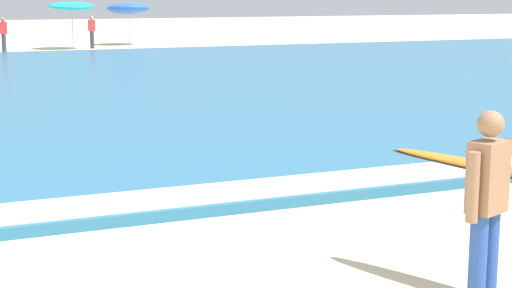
{
  "coord_description": "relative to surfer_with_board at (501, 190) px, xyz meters",
  "views": [
    {
      "loc": [
        -1.54,
        -4.66,
        2.67
      ],
      "look_at": [
        1.78,
        3.08,
        1.1
      ],
      "focal_mm": 57.2,
      "sensor_mm": 36.0,
      "label": 1
    }
  ],
  "objects": [
    {
      "name": "surf_foam",
      "position": [
        -2.99,
        4.21,
        -0.88
      ],
      "size": [
        120.0,
        1.0,
        0.01
      ],
      "primitive_type": "cube",
      "color": "white",
      "rests_on": "sea"
    },
    {
      "name": "surfer_with_board",
      "position": [
        0.0,
        0.0,
        0.0
      ],
      "size": [
        1.33,
        2.52,
        1.73
      ],
      "color": "#284CA3",
      "rests_on": "ground"
    },
    {
      "name": "beach_umbrella_4",
      "position": [
        2.91,
        34.44,
        1.01
      ],
      "size": [
        2.21,
        2.23,
        2.29
      ],
      "color": "beige",
      "rests_on": "ground"
    },
    {
      "name": "beach_umbrella_5",
      "position": [
        6.23,
        36.54,
        0.85
      ],
      "size": [
        2.23,
        2.26,
        2.22
      ],
      "color": "beige",
      "rests_on": "ground"
    },
    {
      "name": "beachgoer_near_row_right",
      "position": [
        -0.4,
        33.35,
        -0.18
      ],
      "size": [
        0.32,
        0.2,
        1.58
      ],
      "color": "#383842",
      "rests_on": "ground"
    },
    {
      "name": "beachgoer_near_row_left",
      "position": [
        3.84,
        34.45,
        -0.18
      ],
      "size": [
        0.32,
        0.2,
        1.58
      ],
      "color": "#383842",
      "rests_on": "ground"
    }
  ]
}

